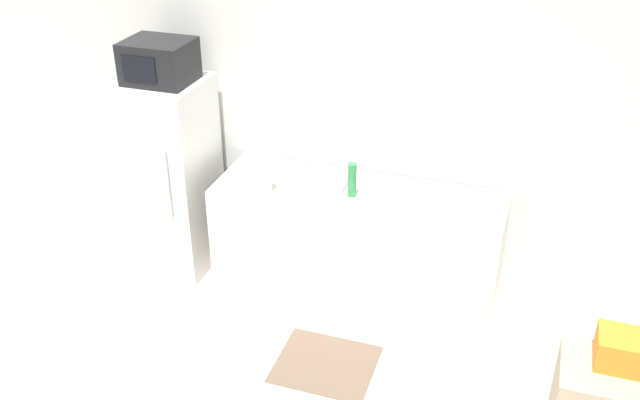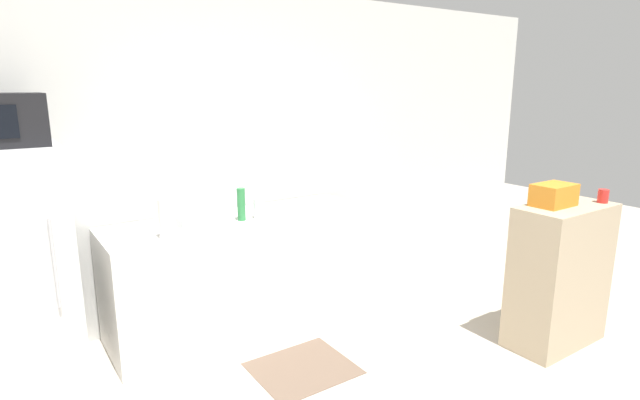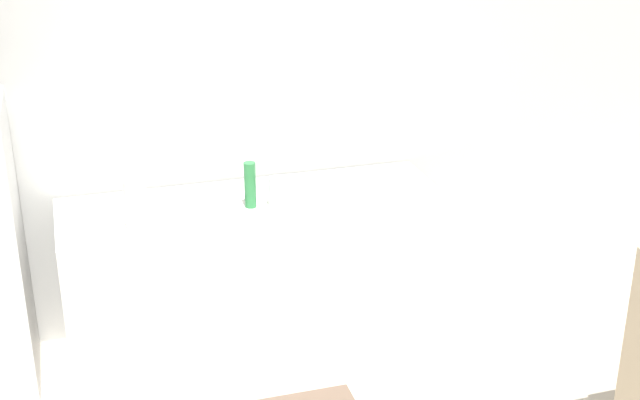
{
  "view_description": "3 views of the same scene",
  "coord_description": "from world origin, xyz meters",
  "px_view_note": "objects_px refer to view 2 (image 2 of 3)",
  "views": [
    {
      "loc": [
        1.42,
        -1.72,
        3.23
      ],
      "look_at": [
        0.27,
        1.73,
        1.21
      ],
      "focal_mm": 40.0,
      "sensor_mm": 36.0,
      "label": 1
    },
    {
      "loc": [
        -1.25,
        -0.87,
        1.86
      ],
      "look_at": [
        0.64,
        1.95,
        1.07
      ],
      "focal_mm": 28.0,
      "sensor_mm": 36.0,
      "label": 2
    },
    {
      "loc": [
        -0.6,
        -1.75,
        2.69
      ],
      "look_at": [
        0.4,
        1.62,
        1.22
      ],
      "focal_mm": 50.0,
      "sensor_mm": 36.0,
      "label": 3
    }
  ],
  "objects_px": {
    "bottle_short": "(259,208)",
    "refrigerator": "(21,271)",
    "bottle_tall": "(241,204)",
    "jar": "(603,196)",
    "paper_towel_roll": "(167,219)",
    "basket": "(554,195)"
  },
  "relations": [
    {
      "from": "refrigerator",
      "to": "bottle_tall",
      "type": "relative_size",
      "value": 6.21
    },
    {
      "from": "basket",
      "to": "paper_towel_roll",
      "type": "bearing_deg",
      "value": 150.8
    },
    {
      "from": "refrigerator",
      "to": "paper_towel_roll",
      "type": "bearing_deg",
      "value": -13.29
    },
    {
      "from": "bottle_tall",
      "to": "paper_towel_roll",
      "type": "bearing_deg",
      "value": -166.57
    },
    {
      "from": "bottle_tall",
      "to": "refrigerator",
      "type": "bearing_deg",
      "value": 177.7
    },
    {
      "from": "bottle_short",
      "to": "paper_towel_roll",
      "type": "height_order",
      "value": "paper_towel_roll"
    },
    {
      "from": "bottle_tall",
      "to": "jar",
      "type": "bearing_deg",
      "value": -36.98
    },
    {
      "from": "bottle_tall",
      "to": "jar",
      "type": "relative_size",
      "value": 2.54
    },
    {
      "from": "bottle_tall",
      "to": "bottle_short",
      "type": "xyz_separation_m",
      "value": [
        0.13,
        -0.03,
        -0.04
      ]
    },
    {
      "from": "bottle_tall",
      "to": "jar",
      "type": "distance_m",
      "value": 2.6
    },
    {
      "from": "refrigerator",
      "to": "bottle_tall",
      "type": "height_order",
      "value": "refrigerator"
    },
    {
      "from": "jar",
      "to": "paper_towel_roll",
      "type": "relative_size",
      "value": 0.36
    },
    {
      "from": "basket",
      "to": "paper_towel_roll",
      "type": "relative_size",
      "value": 1.12
    },
    {
      "from": "basket",
      "to": "jar",
      "type": "relative_size",
      "value": 3.1
    },
    {
      "from": "refrigerator",
      "to": "bottle_short",
      "type": "bearing_deg",
      "value": -3.16
    },
    {
      "from": "basket",
      "to": "jar",
      "type": "bearing_deg",
      "value": -20.61
    },
    {
      "from": "bottle_short",
      "to": "refrigerator",
      "type": "bearing_deg",
      "value": 176.84
    },
    {
      "from": "bottle_short",
      "to": "basket",
      "type": "height_order",
      "value": "basket"
    },
    {
      "from": "bottle_short",
      "to": "basket",
      "type": "bearing_deg",
      "value": -41.64
    },
    {
      "from": "bottle_tall",
      "to": "jar",
      "type": "height_order",
      "value": "jar"
    },
    {
      "from": "bottle_short",
      "to": "paper_towel_roll",
      "type": "bearing_deg",
      "value": -171.12
    },
    {
      "from": "bottle_tall",
      "to": "bottle_short",
      "type": "relative_size",
      "value": 1.54
    }
  ]
}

